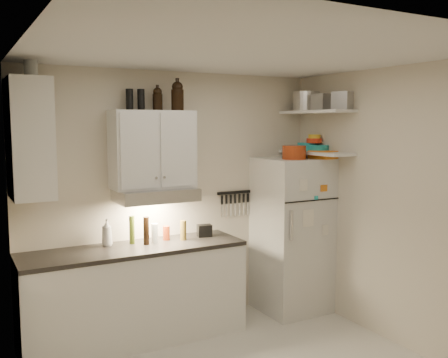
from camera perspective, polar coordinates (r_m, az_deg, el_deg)
ceiling at (r=3.84m, az=3.28°, el=14.36°), size 3.20×3.00×0.02m
back_wall at (r=5.21m, az=-5.65°, el=-2.23°), size 3.20×0.02×2.60m
left_wall at (r=3.35m, az=-21.19°, el=-7.47°), size 0.02×3.00×2.60m
right_wall at (r=4.91m, az=19.34°, el=-3.07°), size 0.02×3.00×2.60m
base_cabinet at (r=4.94m, az=-10.12°, el=-13.06°), size 2.10×0.60×0.88m
countertop at (r=4.81m, az=-10.22°, el=-7.88°), size 2.10×0.62×0.04m
upper_cabinet at (r=4.88m, az=-8.16°, el=3.36°), size 0.80×0.33×0.75m
side_cabinet at (r=4.47m, az=-21.35°, el=4.33°), size 0.33×0.55×1.00m
range_hood at (r=4.86m, az=-7.81°, el=-1.80°), size 0.76×0.46×0.12m
fridge at (r=5.60m, az=7.76°, el=-6.32°), size 0.70×0.68×1.70m
shelf_hi at (r=5.49m, az=10.51°, el=7.56°), size 0.30×0.95×0.03m
shelf_lo at (r=5.49m, az=10.42°, el=2.97°), size 0.30×0.95×0.03m
knife_strip at (r=5.49m, az=1.19°, el=-1.54°), size 0.42×0.02×0.03m
dutch_oven at (r=5.31m, az=8.01°, el=3.03°), size 0.28×0.28×0.14m
book_stack at (r=5.44m, az=11.23°, el=2.74°), size 0.25×0.29×0.09m
spice_jar at (r=5.38m, az=8.53°, el=2.80°), size 0.07×0.07×0.09m
stock_pot at (r=5.71m, az=9.38°, el=8.75°), size 0.38×0.38×0.21m
tin_a at (r=5.47m, az=11.09°, el=8.63°), size 0.21×0.20×0.18m
tin_b at (r=5.29m, az=13.48°, el=8.70°), size 0.23×0.23×0.18m
bowl_teal at (r=5.66m, az=9.47°, el=3.67°), size 0.22×0.22×0.09m
bowl_orange at (r=5.61m, az=10.28°, el=4.34°), size 0.17×0.17×0.05m
bowl_yellow at (r=5.61m, az=10.29°, el=4.82°), size 0.13×0.13×0.04m
plates at (r=5.58m, az=10.57°, el=3.51°), size 0.28×0.28×0.07m
growler_a at (r=4.94m, az=-7.60°, el=9.09°), size 0.12×0.12×0.23m
growler_b at (r=4.92m, az=-5.34°, el=9.47°), size 0.16×0.16×0.29m
thermos_a at (r=4.91m, az=-9.46°, el=8.92°), size 0.08×0.08×0.20m
thermos_b at (r=4.88m, az=-10.75°, el=8.91°), size 0.08×0.08×0.20m
side_jar at (r=4.55m, az=-21.21°, el=11.62°), size 0.14×0.14×0.15m
soap_bottle at (r=4.86m, az=-13.24°, el=-5.80°), size 0.11×0.12×0.29m
pepper_mill at (r=5.00m, az=-4.68°, el=-5.86°), size 0.06×0.06×0.20m
oil_bottle at (r=4.90m, az=-10.48°, el=-5.73°), size 0.07×0.07×0.27m
vinegar_bottle at (r=4.85m, az=-8.88°, el=-5.86°), size 0.07×0.07×0.27m
clear_bottle at (r=4.90m, az=-7.93°, el=-6.17°), size 0.07×0.07×0.19m
red_jar at (r=5.02m, az=-6.61°, el=-6.16°), size 0.08×0.08×0.14m
caddy at (r=5.15m, az=-2.25°, el=-5.91°), size 0.16×0.13×0.12m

